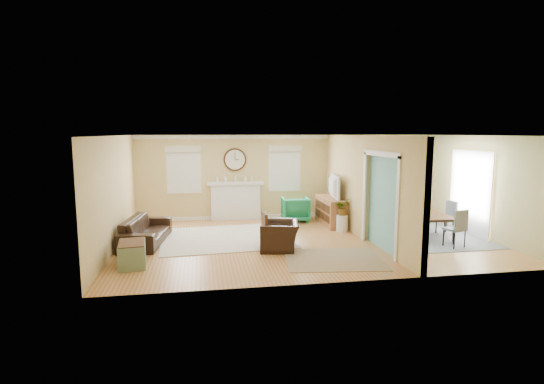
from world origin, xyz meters
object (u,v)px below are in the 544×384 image
object	(u,v)px
credenza	(331,211)
green_chair	(295,209)
dining_table	(426,224)
sofa	(146,230)
eames_chair	(280,235)

from	to	relation	value
credenza	green_chair	bearing A→B (deg)	144.85
dining_table	sofa	bearing A→B (deg)	91.50
credenza	dining_table	xyz separation A→B (m)	(2.05, -1.69, -0.10)
green_chair	credenza	xyz separation A→B (m)	(0.92, -0.65, 0.03)
credenza	sofa	bearing A→B (deg)	-166.09
credenza	dining_table	size ratio (longest dim) A/B	0.93
sofa	eames_chair	bearing A→B (deg)	-102.33
sofa	eames_chair	xyz separation A→B (m)	(3.10, -1.09, 0.00)
sofa	eames_chair	size ratio (longest dim) A/B	2.19
credenza	dining_table	distance (m)	2.66
eames_chair	green_chair	distance (m)	3.17
sofa	credenza	size ratio (longest dim) A/B	1.37
eames_chair	green_chair	size ratio (longest dim) A/B	1.22
credenza	dining_table	bearing A→B (deg)	-39.62
sofa	eames_chair	distance (m)	3.28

